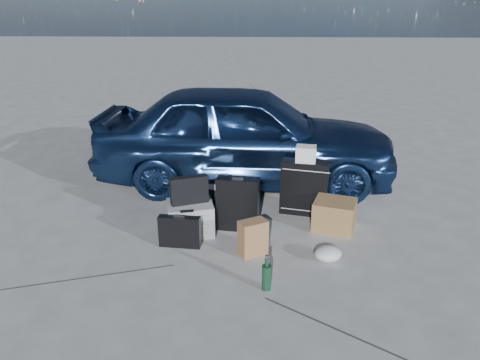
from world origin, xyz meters
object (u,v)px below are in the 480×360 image
(car, at_px, (245,134))
(duffel_bag, at_px, (221,199))
(suitcase_right, at_px, (304,188))
(cardboard_box, at_px, (334,215))
(briefcase, at_px, (180,232))
(pelican_case, at_px, (190,218))
(suitcase_left, at_px, (238,204))
(green_bottle, at_px, (266,273))

(car, distance_m, duffel_bag, 1.23)
(suitcase_right, xyz_separation_m, cardboard_box, (0.32, -0.40, -0.17))
(briefcase, bearing_deg, suitcase_right, 38.21)
(pelican_case, relative_size, suitcase_left, 0.81)
(pelican_case, relative_size, duffel_bag, 0.71)
(car, relative_size, duffel_bag, 5.91)
(suitcase_right, distance_m, green_bottle, 1.73)
(suitcase_right, distance_m, cardboard_box, 0.54)
(car, height_order, suitcase_left, car)
(car, distance_m, cardboard_box, 1.87)
(suitcase_left, height_order, suitcase_right, suitcase_right)
(car, height_order, duffel_bag, car)
(green_bottle, bearing_deg, cardboard_box, 57.79)
(suitcase_right, xyz_separation_m, green_bottle, (-0.47, -1.66, -0.17))
(suitcase_left, bearing_deg, cardboard_box, 10.47)
(suitcase_left, xyz_separation_m, suitcase_right, (0.79, 0.46, 0.03))
(briefcase, height_order, duffel_bag, duffel_bag)
(suitcase_left, bearing_deg, car, 96.04)
(suitcase_left, bearing_deg, briefcase, -136.15)
(briefcase, bearing_deg, duffel_bag, 72.09)
(cardboard_box, bearing_deg, green_bottle, -122.21)
(car, xyz_separation_m, duffel_bag, (-0.27, -1.07, -0.53))
(green_bottle, bearing_deg, duffel_bag, 108.38)
(car, distance_m, briefcase, 2.11)
(briefcase, xyz_separation_m, suitcase_left, (0.60, 0.44, 0.14))
(duffel_bag, relative_size, cardboard_box, 1.54)
(car, distance_m, suitcase_left, 1.55)
(duffel_bag, bearing_deg, cardboard_box, -8.23)
(pelican_case, xyz_separation_m, cardboard_box, (1.63, 0.18, -0.01))
(duffel_bag, xyz_separation_m, cardboard_box, (1.33, -0.37, -0.00))
(car, bearing_deg, cardboard_box, -142.37)
(suitcase_right, relative_size, green_bottle, 2.00)
(duffel_bag, bearing_deg, briefcase, -105.75)
(car, relative_size, suitcase_left, 6.69)
(briefcase, bearing_deg, car, 77.09)
(duffel_bag, bearing_deg, suitcase_left, -54.77)
(briefcase, relative_size, suitcase_right, 0.66)
(duffel_bag, bearing_deg, pelican_case, -111.23)
(pelican_case, xyz_separation_m, green_bottle, (0.84, -1.07, -0.01))
(briefcase, bearing_deg, pelican_case, 82.78)
(suitcase_right, height_order, cardboard_box, suitcase_right)
(briefcase, xyz_separation_m, cardboard_box, (1.70, 0.49, -0.00))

